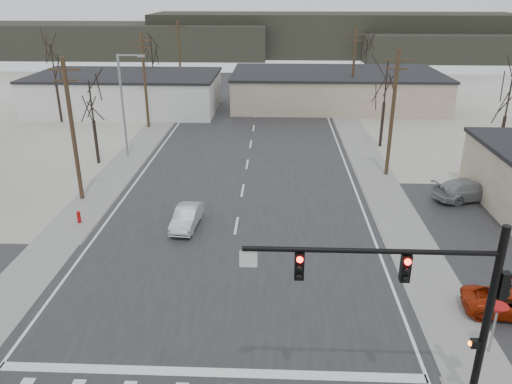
% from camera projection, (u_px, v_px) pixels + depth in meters
% --- Properties ---
extents(ground, '(140.00, 140.00, 0.00)m').
position_uv_depth(ground, '(224.00, 298.00, 24.57)').
color(ground, silver).
rests_on(ground, ground).
extents(main_road, '(18.00, 110.00, 0.05)m').
position_uv_depth(main_road, '(243.00, 186.00, 38.43)').
color(main_road, '#242426').
rests_on(main_road, ground).
extents(cross_road, '(90.00, 10.00, 0.04)m').
position_uv_depth(cross_road, '(224.00, 298.00, 24.56)').
color(cross_road, '#242426').
rests_on(cross_road, ground).
extents(sidewalk_left, '(3.00, 90.00, 0.06)m').
position_uv_depth(sidewalk_left, '(126.00, 163.00, 43.45)').
color(sidewalk_left, gray).
rests_on(sidewalk_left, ground).
extents(sidewalk_right, '(3.00, 90.00, 0.06)m').
position_uv_depth(sidewalk_right, '(371.00, 166.00, 42.64)').
color(sidewalk_right, gray).
rests_on(sidewalk_right, ground).
extents(traffic_signal_mast, '(8.95, 0.43, 7.20)m').
position_uv_depth(traffic_signal_mast, '(435.00, 292.00, 16.76)').
color(traffic_signal_mast, black).
rests_on(traffic_signal_mast, ground).
extents(fire_hydrant, '(0.24, 0.24, 0.87)m').
position_uv_depth(fire_hydrant, '(79.00, 217.00, 32.19)').
color(fire_hydrant, '#A50C0C').
rests_on(fire_hydrant, ground).
extents(yield_sign, '(0.80, 0.80, 2.35)m').
position_uv_depth(yield_sign, '(497.00, 311.00, 20.11)').
color(yield_sign, gray).
rests_on(yield_sign, ground).
extents(building_left_far, '(22.30, 12.30, 4.50)m').
position_uv_depth(building_left_far, '(127.00, 92.00, 61.30)').
color(building_left_far, silver).
rests_on(building_left_far, ground).
extents(building_right_far, '(26.30, 14.30, 4.30)m').
position_uv_depth(building_right_far, '(335.00, 89.00, 64.04)').
color(building_right_far, '#C4B096').
rests_on(building_right_far, ground).
extents(upole_left_b, '(2.20, 0.30, 10.00)m').
position_uv_depth(upole_left_b, '(72.00, 129.00, 34.12)').
color(upole_left_b, '#4B3922').
rests_on(upole_left_b, ground).
extents(upole_left_c, '(2.20, 0.30, 10.00)m').
position_uv_depth(upole_left_c, '(145.00, 79.00, 52.61)').
color(upole_left_c, '#4B3922').
rests_on(upole_left_c, ground).
extents(upole_left_d, '(2.20, 0.30, 10.00)m').
position_uv_depth(upole_left_d, '(180.00, 55.00, 71.10)').
color(upole_left_d, '#4B3922').
rests_on(upole_left_d, ground).
extents(upole_right_a, '(2.20, 0.30, 10.00)m').
position_uv_depth(upole_right_a, '(393.00, 112.00, 38.78)').
color(upole_right_a, '#4B3922').
rests_on(upole_right_a, ground).
extents(upole_right_b, '(2.20, 0.30, 10.00)m').
position_uv_depth(upole_right_b, '(353.00, 69.00, 59.12)').
color(upole_right_b, '#4B3922').
rests_on(upole_right_b, ground).
extents(streetlight_main, '(2.40, 0.25, 9.00)m').
position_uv_depth(streetlight_main, '(124.00, 100.00, 43.39)').
color(streetlight_main, gray).
rests_on(streetlight_main, ground).
extents(tree_left_near, '(3.30, 3.30, 7.35)m').
position_uv_depth(tree_left_near, '(91.00, 103.00, 41.57)').
color(tree_left_near, black).
rests_on(tree_left_near, ground).
extents(tree_right_mid, '(3.74, 3.74, 8.33)m').
position_uv_depth(tree_right_mid, '(386.00, 84.00, 45.87)').
color(tree_right_mid, black).
rests_on(tree_right_mid, ground).
extents(tree_left_far, '(3.96, 3.96, 8.82)m').
position_uv_depth(tree_left_far, '(152.00, 53.00, 65.25)').
color(tree_left_far, black).
rests_on(tree_left_far, ground).
extents(tree_right_far, '(3.52, 3.52, 7.84)m').
position_uv_depth(tree_right_far, '(367.00, 54.00, 69.94)').
color(tree_right_far, black).
rests_on(tree_right_far, ground).
extents(tree_lot, '(3.52, 3.52, 7.84)m').
position_uv_depth(tree_lot, '(509.00, 98.00, 41.94)').
color(tree_lot, black).
rests_on(tree_lot, ground).
extents(tree_left_mid, '(3.96, 3.96, 8.82)m').
position_uv_depth(tree_left_mid, '(53.00, 66.00, 54.46)').
color(tree_left_mid, black).
rests_on(tree_left_mid, ground).
extents(hill_left, '(70.00, 18.00, 7.00)m').
position_uv_depth(hill_left, '(107.00, 40.00, 109.63)').
color(hill_left, '#333026').
rests_on(hill_left, ground).
extents(hill_center, '(80.00, 18.00, 9.00)m').
position_uv_depth(hill_center, '(334.00, 35.00, 111.02)').
color(hill_center, '#333026').
rests_on(hill_center, ground).
extents(hill_right, '(60.00, 18.00, 5.50)m').
position_uv_depth(hill_right, '(503.00, 46.00, 104.80)').
color(hill_right, '#333026').
rests_on(hill_right, ground).
extents(sedan_crossing, '(1.66, 4.00, 1.29)m').
position_uv_depth(sedan_crossing, '(187.00, 217.00, 31.57)').
color(sedan_crossing, '#AEB4B9').
rests_on(sedan_crossing, main_road).
extents(car_far_a, '(4.53, 6.32, 1.70)m').
position_uv_depth(car_far_a, '(259.00, 93.00, 67.96)').
color(car_far_a, black).
rests_on(car_far_a, main_road).
extents(car_far_b, '(1.82, 3.94, 1.31)m').
position_uv_depth(car_far_b, '(214.00, 81.00, 77.44)').
color(car_far_b, black).
rests_on(car_far_b, main_road).
extents(car_parked_red, '(4.45, 2.44, 1.18)m').
position_uv_depth(car_parked_red, '(510.00, 303.00, 23.10)').
color(car_parked_red, '#962208').
rests_on(car_parked_red, parking_lot).
extents(car_parked_silver, '(5.52, 3.65, 1.49)m').
position_uv_depth(car_parked_silver, '(468.00, 190.00, 35.67)').
color(car_parked_silver, gray).
rests_on(car_parked_silver, parking_lot).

